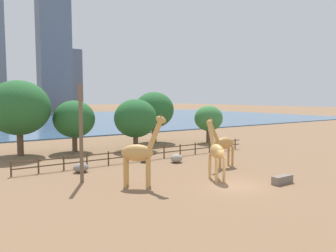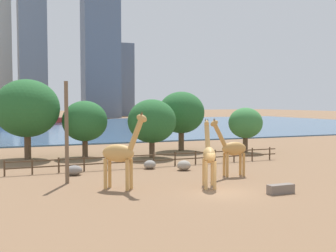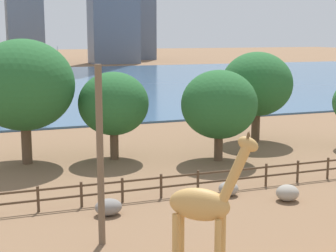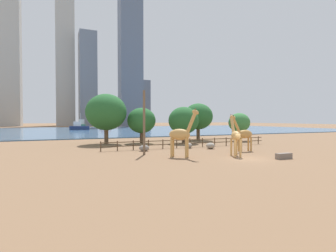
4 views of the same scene
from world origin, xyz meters
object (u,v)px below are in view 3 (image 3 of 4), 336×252
tree_left_large (114,104)px  boat_ferry (57,69)px  giraffe_companion (204,204)px  boulder_small (287,193)px  utility_pole (100,157)px  tree_right_small (219,105)px  tree_center_broad (257,84)px  boulder_by_pole (108,207)px  tree_right_tall (24,85)px  boulder_near_fence (228,189)px  boat_sailboat (6,70)px

tree_left_large → boat_ferry: tree_left_large is taller
giraffe_companion → boulder_small: 9.46m
utility_pole → tree_right_small: size_ratio=1.19×
tree_center_broad → boulder_by_pole: bearing=-140.2°
giraffe_companion → boat_ferry: (8.26, 95.34, -1.30)m
giraffe_companion → tree_right_tall: tree_right_tall is taller
boulder_near_fence → boat_sailboat: 83.54m
tree_right_tall → boat_sailboat: (2.45, 72.30, -3.73)m
tree_left_large → tree_center_broad: (12.14, 1.85, 0.76)m
utility_pole → boulder_near_fence: size_ratio=6.86×
giraffe_companion → boulder_small: (7.29, 5.66, -2.04)m
boat_sailboat → tree_right_small: bearing=13.7°
boulder_small → tree_center_broad: tree_center_broad is taller
tree_center_broad → boat_ferry: 76.15m
tree_center_broad → tree_right_small: tree_center_broad is taller
boulder_by_pole → boat_ferry: 89.15m
giraffe_companion → tree_center_broad: bearing=96.9°
giraffe_companion → utility_pole: (-3.02, 3.50, 1.23)m
boulder_by_pole → boulder_small: bearing=-6.9°
giraffe_companion → tree_right_small: tree_right_small is taller
tree_center_broad → tree_right_tall: size_ratio=0.87×
tree_right_small → boat_sailboat: (-9.93, 75.99, -2.34)m
tree_center_broad → tree_left_large: bearing=-171.3°
boulder_near_fence → boulder_small: bearing=-36.8°
boulder_small → tree_right_tall: bearing=133.1°
utility_pole → tree_right_small: utility_pole is taller
tree_left_large → boat_sailboat: size_ratio=0.66×
boulder_near_fence → boulder_small: boulder_small is taller
boat_ferry → boat_sailboat: (-10.49, -4.59, 0.36)m
boulder_near_fence → boulder_small: 3.09m
tree_right_tall → giraffe_companion: bearing=-75.7°
tree_left_large → tree_center_broad: 12.30m
tree_left_large → boat_ferry: bearing=84.7°
utility_pole → tree_left_large: utility_pole is taller
utility_pole → boat_sailboat: (0.79, 87.25, -2.17)m
giraffe_companion → boat_ferry: bearing=126.3°
giraffe_companion → boulder_small: giraffe_companion is taller
boat_sailboat → giraffe_companion: bearing=7.7°
utility_pole → tree_left_large: bearing=73.7°
tree_left_large → tree_right_tall: 6.01m
tree_center_broad → boat_sailboat: 73.04m
tree_left_large → tree_right_tall: tree_right_tall is taller
boulder_by_pole → boulder_small: size_ratio=1.08×
giraffe_companion → boat_sailboat: 90.78m
giraffe_companion → boulder_near_fence: (4.82, 7.52, -2.09)m
tree_right_tall → utility_pole: bearing=-83.6°
boat_sailboat → boulder_near_fence: bearing=11.1°
giraffe_companion → tree_right_small: bearing=103.7°
boulder_by_pole → tree_right_small: 13.00m
tree_center_broad → boulder_small: bearing=-113.3°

